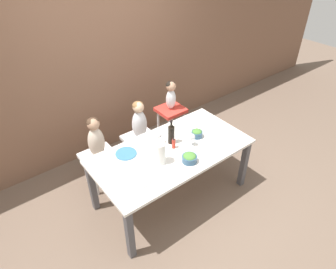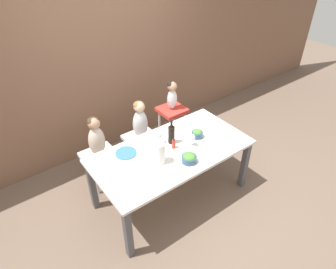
{
  "view_description": "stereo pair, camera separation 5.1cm",
  "coord_description": "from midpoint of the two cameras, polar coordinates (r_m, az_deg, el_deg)",
  "views": [
    {
      "loc": [
        -1.68,
        -2.09,
        2.9
      ],
      "look_at": [
        0.0,
        0.07,
        0.92
      ],
      "focal_mm": 32.0,
      "sensor_mm": 36.0,
      "label": 1
    },
    {
      "loc": [
        -1.64,
        -2.12,
        2.9
      ],
      "look_at": [
        0.0,
        0.07,
        0.92
      ],
      "focal_mm": 32.0,
      "sensor_mm": 36.0,
      "label": 2
    }
  ],
  "objects": [
    {
      "name": "wine_glass_far",
      "position": [
        3.48,
        -2.23,
        -0.16
      ],
      "size": [
        0.08,
        0.08,
        0.16
      ],
      "color": "white",
      "rests_on": "dining_table"
    },
    {
      "name": "wine_glass_near",
      "position": [
        3.46,
        4.14,
        -0.53
      ],
      "size": [
        0.08,
        0.08,
        0.16
      ],
      "color": "white",
      "rests_on": "dining_table"
    },
    {
      "name": "chair_far_left",
      "position": [
        3.94,
        -13.29,
        -4.71
      ],
      "size": [
        0.43,
        0.41,
        0.47
      ],
      "color": "silver",
      "rests_on": "ground_plane"
    },
    {
      "name": "person_child_left",
      "position": [
        3.73,
        -14.03,
        -0.53
      ],
      "size": [
        0.21,
        0.17,
        0.55
      ],
      "color": "beige",
      "rests_on": "chair_far_left"
    },
    {
      "name": "person_child_center",
      "position": [
        3.96,
        -5.89,
        2.8
      ],
      "size": [
        0.21,
        0.17,
        0.55
      ],
      "color": "silver",
      "rests_on": "chair_far_center"
    },
    {
      "name": "dining_table",
      "position": [
        3.5,
        0.3,
        -4.09
      ],
      "size": [
        1.84,
        0.94,
        0.74
      ],
      "color": "white",
      "rests_on": "ground_plane"
    },
    {
      "name": "dinner_plate_front_left",
      "position": [
        3.08,
        -5.94,
        -8.63
      ],
      "size": [
        0.24,
        0.24,
        0.01
      ],
      "color": "silver",
      "rests_on": "dining_table"
    },
    {
      "name": "ground_plane",
      "position": [
        3.95,
        0.27,
        -11.41
      ],
      "size": [
        14.0,
        14.0,
        0.0
      ],
      "primitive_type": "plane",
      "color": "#705B4C"
    },
    {
      "name": "wall_back",
      "position": [
        4.23,
        -12.37,
        13.51
      ],
      "size": [
        10.0,
        0.06,
        2.7
      ],
      "color": "brown",
      "rests_on": "ground_plane"
    },
    {
      "name": "condiment_bottle_hot_sauce",
      "position": [
        3.43,
        0.67,
        -1.68
      ],
      "size": [
        0.04,
        0.04,
        0.14
      ],
      "color": "red",
      "rests_on": "dining_table"
    },
    {
      "name": "dinner_plate_back_right",
      "position": [
        3.87,
        4.02,
        2.0
      ],
      "size": [
        0.24,
        0.24,
        0.01
      ],
      "color": "silver",
      "rests_on": "dining_table"
    },
    {
      "name": "chair_right_highchair",
      "position": [
        4.31,
        0.19,
        3.18
      ],
      "size": [
        0.36,
        0.35,
        0.74
      ],
      "color": "silver",
      "rests_on": "ground_plane"
    },
    {
      "name": "chair_far_center",
      "position": [
        4.16,
        -5.59,
        -1.32
      ],
      "size": [
        0.43,
        0.41,
        0.47
      ],
      "color": "silver",
      "rests_on": "ground_plane"
    },
    {
      "name": "salad_bowl_small",
      "position": [
        3.63,
        5.13,
        0.23
      ],
      "size": [
        0.14,
        0.14,
        0.1
      ],
      "color": "#335675",
      "rests_on": "dining_table"
    },
    {
      "name": "dinner_plate_back_left",
      "position": [
        3.42,
        -8.42,
        -3.6
      ],
      "size": [
        0.24,
        0.24,
        0.01
      ],
      "color": "teal",
      "rests_on": "dining_table"
    },
    {
      "name": "salad_bowl_large",
      "position": [
        3.26,
        3.67,
        -4.47
      ],
      "size": [
        0.17,
        0.17,
        0.1
      ],
      "color": "#335675",
      "rests_on": "dining_table"
    },
    {
      "name": "paper_towel_roll",
      "position": [
        3.2,
        -1.96,
        -3.59
      ],
      "size": [
        0.12,
        0.12,
        0.26
      ],
      "color": "white",
      "rests_on": "dining_table"
    },
    {
      "name": "wine_bottle",
      "position": [
        3.48,
        0.21,
        0.04
      ],
      "size": [
        0.08,
        0.08,
        0.31
      ],
      "color": "black",
      "rests_on": "dining_table"
    },
    {
      "name": "person_baby_right",
      "position": [
        4.11,
        0.19,
        7.84
      ],
      "size": [
        0.15,
        0.14,
        0.41
      ],
      "color": "silver",
      "rests_on": "chair_right_highchair"
    }
  ]
}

